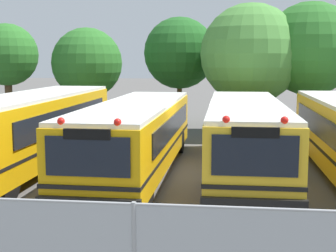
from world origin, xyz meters
TOP-DOWN VIEW (x-y plane):
  - ground_plane at (0.00, 0.00)m, footprint 160.00×160.00m
  - school_bus_0 at (-5.54, 0.19)m, footprint 2.69×11.24m
  - school_bus_1 at (-1.77, -0.12)m, footprint 2.65×11.12m
  - school_bus_2 at (1.87, 0.02)m, footprint 2.44×10.58m
  - tree_0 at (-10.23, 8.49)m, footprint 3.26×3.26m
  - tree_1 at (-6.33, 9.34)m, footprint 3.78×3.78m
  - tree_2 at (-1.43, 11.15)m, footprint 4.01×4.01m
  - tree_3 at (2.61, 8.51)m, footprint 5.05×5.02m
  - tree_4 at (5.53, 8.75)m, footprint 4.75×4.61m

SIDE VIEW (x-z plane):
  - ground_plane at x=0.00m, z-range 0.00..0.00m
  - school_bus_1 at x=-1.77m, z-range 0.07..2.59m
  - school_bus_2 at x=1.87m, z-range 0.07..2.63m
  - school_bus_0 at x=-5.54m, z-range 0.07..2.81m
  - tree_1 at x=-6.33m, z-range 0.80..6.31m
  - tree_0 at x=-10.23m, z-range 1.15..6.84m
  - tree_3 at x=2.61m, z-range 0.79..7.39m
  - tree_2 at x=-1.43m, z-range 1.04..7.22m
  - tree_4 at x=5.53m, z-range 1.09..7.74m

